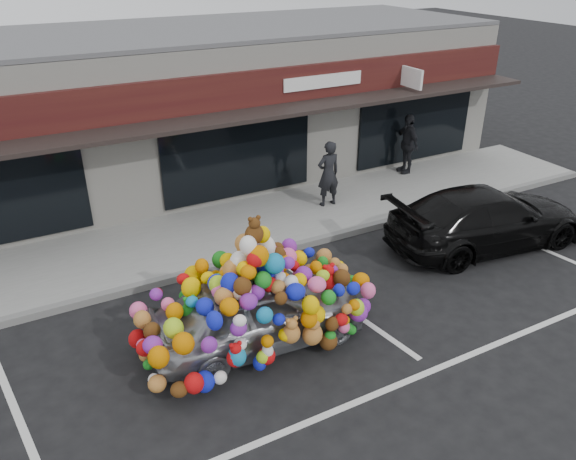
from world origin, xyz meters
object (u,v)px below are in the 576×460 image
toy_car (257,303)px  pedestrian_a (328,174)px  black_sedan (486,218)px  pedestrian_c (407,144)px

toy_car → pedestrian_a: bearing=-40.8°
toy_car → pedestrian_a: toy_car is taller
toy_car → black_sedan: (6.31, 0.77, -0.12)m
pedestrian_a → pedestrian_c: bearing=-164.0°
toy_car → pedestrian_c: bearing=-52.0°
black_sedan → pedestrian_c: size_ratio=2.69×
pedestrian_a → toy_car: bearing=46.3°
toy_car → pedestrian_c: size_ratio=2.36×
black_sedan → pedestrian_a: (-2.21, 3.46, 0.33)m
toy_car → black_sedan: 6.36m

